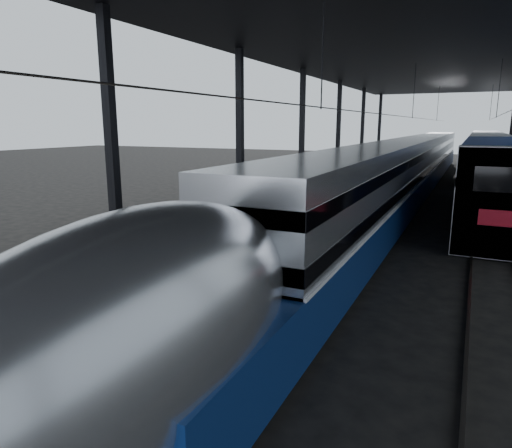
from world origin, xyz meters
The scene contains 7 objects.
ground centered at (0.00, 0.00, 0.00)m, with size 160.00×160.00×0.00m, color black.
platform centered at (-3.50, 20.00, 0.50)m, with size 6.00×80.00×1.00m, color #4C4C4F.
yellow_strip centered at (-0.70, 20.00, 1.00)m, with size 0.30×80.00×0.01m, color orange.
rails centered at (4.50, 20.00, 0.08)m, with size 6.52×80.00×0.16m.
canopy centered at (1.90, 20.00, 9.12)m, with size 18.00×75.00×9.47m.
tgv_train centered at (2.00, 24.43, 1.91)m, with size 2.84×65.20×4.07m.
second_train centered at (7.00, 38.14, 2.15)m, with size 3.08×56.05×4.25m.
Camera 1 is at (6.06, -7.75, 5.02)m, focal length 32.00 mm.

